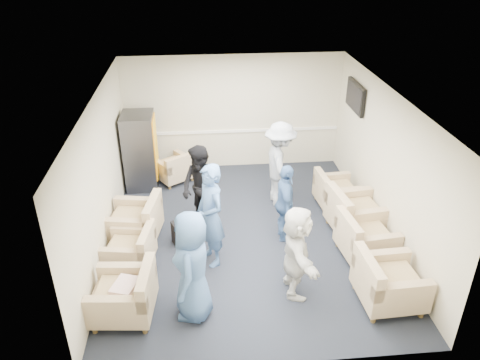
{
  "coord_description": "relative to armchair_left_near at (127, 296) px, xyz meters",
  "views": [
    {
      "loc": [
        -0.8,
        -7.25,
        5.07
      ],
      "look_at": [
        -0.1,
        0.2,
        1.08
      ],
      "focal_mm": 35.0,
      "sensor_mm": 36.0,
      "label": 1
    }
  ],
  "objects": [
    {
      "name": "armchair_right_midfar",
      "position": [
        3.96,
        1.83,
        0.02
      ],
      "size": [
        1.05,
        1.05,
        0.75
      ],
      "rotation": [
        0.0,
        0.0,
        1.7
      ],
      "color": "tan",
      "rests_on": "floor"
    },
    {
      "name": "armchair_right_far",
      "position": [
        3.87,
        2.8,
        -0.04
      ],
      "size": [
        0.85,
        0.85,
        0.63
      ],
      "rotation": [
        0.0,
        0.0,
        1.65
      ],
      "color": "tan",
      "rests_on": "floor"
    },
    {
      "name": "armchair_left_far",
      "position": [
        -0.05,
        1.96,
        0.01
      ],
      "size": [
        1.04,
        1.04,
        0.72
      ],
      "rotation": [
        0.0,
        0.0,
        -1.74
      ],
      "color": "tan",
      "rests_on": "floor"
    },
    {
      "name": "armchair_right_midnear",
      "position": [
        3.9,
        1.08,
        -0.0
      ],
      "size": [
        0.96,
        0.96,
        0.7
      ],
      "rotation": [
        0.0,
        0.0,
        1.68
      ],
      "color": "tan",
      "rests_on": "floor"
    },
    {
      "name": "tv",
      "position": [
        4.4,
        3.69,
        1.7
      ],
      "size": [
        0.1,
        1.0,
        0.58
      ],
      "color": "black",
      "rests_on": "right_wall"
    },
    {
      "name": "armchair_corner",
      "position": [
        0.56,
        4.21,
        -0.05
      ],
      "size": [
        1.05,
        1.05,
        0.6
      ],
      "rotation": [
        0.0,
        0.0,
        3.74
      ],
      "color": "tan",
      "rests_on": "floor"
    },
    {
      "name": "right_wall",
      "position": [
        4.46,
        1.89,
        1.0
      ],
      "size": [
        0.02,
        6.0,
        2.7
      ],
      "primitive_type": "cube",
      "color": "beige",
      "rests_on": "floor"
    },
    {
      "name": "person_front_left",
      "position": [
        0.98,
        -0.05,
        0.52
      ],
      "size": [
        0.7,
        0.93,
        1.74
      ],
      "primitive_type": "imported",
      "rotation": [
        0.0,
        0.0,
        -1.75
      ],
      "color": "#3F6399",
      "rests_on": "floor"
    },
    {
      "name": "armchair_left_mid",
      "position": [
        -0.05,
        1.17,
        -0.04
      ],
      "size": [
        0.89,
        0.89,
        0.62
      ],
      "rotation": [
        0.0,
        0.0,
        -1.73
      ],
      "color": "tan",
      "rests_on": "floor"
    },
    {
      "name": "person_back_left",
      "position": [
        1.14,
        2.25,
        0.49
      ],
      "size": [
        1.02,
        1.03,
        1.68
      ],
      "primitive_type": "imported",
      "rotation": [
        0.0,
        0.0,
        -0.82
      ],
      "color": "black",
      "rests_on": "floor"
    },
    {
      "name": "person_front_right",
      "position": [
        2.55,
        0.3,
        0.41
      ],
      "size": [
        0.5,
        1.43,
        1.52
      ],
      "primitive_type": "imported",
      "rotation": [
        0.0,
        0.0,
        1.54
      ],
      "color": "silver",
      "rests_on": "floor"
    },
    {
      "name": "armchair_right_near",
      "position": [
        3.86,
        -0.1,
        0.01
      ],
      "size": [
        0.96,
        0.96,
        0.73
      ],
      "rotation": [
        0.0,
        0.0,
        1.62
      ],
      "color": "tan",
      "rests_on": "floor"
    },
    {
      "name": "front_wall",
      "position": [
        1.96,
        -1.11,
        1.0
      ],
      "size": [
        5.0,
        0.02,
        2.7
      ],
      "primitive_type": "cube",
      "color": "beige",
      "rests_on": "floor"
    },
    {
      "name": "ceiling",
      "position": [
        1.96,
        1.89,
        2.35
      ],
      "size": [
        6.0,
        6.0,
        0.0
      ],
      "primitive_type": "plane",
      "rotation": [
        3.14,
        0.0,
        0.0
      ],
      "color": "white",
      "rests_on": "back_wall"
    },
    {
      "name": "person_back_right",
      "position": [
        2.76,
        3.04,
        0.54
      ],
      "size": [
        0.78,
        1.21,
        1.78
      ],
      "primitive_type": "imported",
      "rotation": [
        0.0,
        0.0,
        1.67
      ],
      "color": "silver",
      "rests_on": "floor"
    },
    {
      "name": "person_mid_right",
      "position": [
        2.63,
        1.74,
        0.39
      ],
      "size": [
        0.4,
        0.89,
        1.49
      ],
      "primitive_type": "imported",
      "rotation": [
        0.0,
        0.0,
        1.52
      ],
      "color": "#3F6399",
      "rests_on": "floor"
    },
    {
      "name": "floor",
      "position": [
        1.96,
        1.89,
        -0.35
      ],
      "size": [
        6.0,
        6.0,
        0.0
      ],
      "primitive_type": "plane",
      "color": "black",
      "rests_on": "ground"
    },
    {
      "name": "pillow",
      "position": [
        -0.01,
        0.01,
        0.17
      ],
      "size": [
        0.43,
        0.49,
        0.12
      ],
      "primitive_type": "cube",
      "rotation": [
        0.0,
        0.0,
        -1.9
      ],
      "color": "silver",
      "rests_on": "armchair_left_near"
    },
    {
      "name": "back_wall",
      "position": [
        1.96,
        4.89,
        1.0
      ],
      "size": [
        5.0,
        0.02,
        2.7
      ],
      "primitive_type": "cube",
      "color": "beige",
      "rests_on": "floor"
    },
    {
      "name": "backpack",
      "position": [
        0.75,
        1.78,
        -0.08
      ],
      "size": [
        0.37,
        0.32,
        0.53
      ],
      "rotation": [
        0.0,
        0.0,
        0.39
      ],
      "color": "black",
      "rests_on": "floor"
    },
    {
      "name": "chair_rail",
      "position": [
        1.96,
        4.87,
        0.55
      ],
      "size": [
        4.98,
        0.04,
        0.06
      ],
      "primitive_type": "cube",
      "color": "white",
      "rests_on": "back_wall"
    },
    {
      "name": "left_wall",
      "position": [
        -0.54,
        1.89,
        1.0
      ],
      "size": [
        0.02,
        6.0,
        2.7
      ],
      "primitive_type": "cube",
      "color": "beige",
      "rests_on": "floor"
    },
    {
      "name": "person_mid_left",
      "position": [
        1.28,
        1.19,
        0.56
      ],
      "size": [
        0.69,
        0.79,
        1.83
      ],
      "primitive_type": "imported",
      "rotation": [
        0.0,
        0.0,
        -1.12
      ],
      "color": "#3F6399",
      "rests_on": "floor"
    },
    {
      "name": "armchair_left_near",
      "position": [
        0.0,
        0.0,
        0.0
      ],
      "size": [
        0.96,
        0.96,
        0.7
      ],
      "rotation": [
        0.0,
        0.0,
        -1.66
      ],
      "color": "tan",
      "rests_on": "floor"
    },
    {
      "name": "vending_machine",
      "position": [
        -0.13,
        4.07,
        0.49
      ],
      "size": [
        0.69,
        0.8,
        1.68
      ],
      "color": "#4B4B52",
      "rests_on": "floor"
    }
  ]
}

